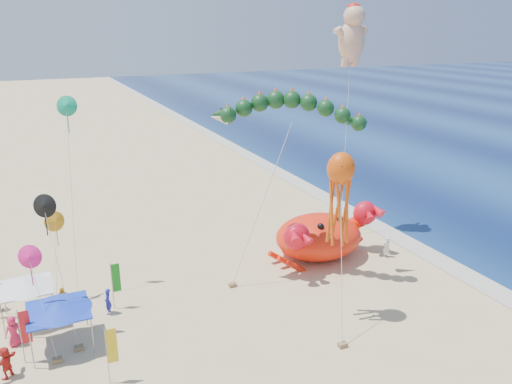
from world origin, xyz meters
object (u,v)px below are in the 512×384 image
octopus_kite (340,192)px  canopy_blue (58,307)px  canopy_white (25,284)px  cherub_kite (352,34)px  crab_inflatable (320,235)px  dragon_kite (290,115)px

octopus_kite → canopy_blue: size_ratio=2.88×
octopus_kite → canopy_white: octopus_kite is taller
cherub_kite → canopy_blue: size_ratio=5.22×
canopy_blue → canopy_white: same height
canopy_white → cherub_kite: bearing=10.1°
cherub_kite → canopy_blue: bearing=-161.4°
crab_inflatable → octopus_kite: bearing=-115.4°
crab_inflatable → canopy_blue: crab_inflatable is taller
dragon_kite → canopy_blue: size_ratio=3.53×
crab_inflatable → cherub_kite: bearing=40.9°
canopy_blue → canopy_white: (-1.57, 3.49, -0.00)m
cherub_kite → crab_inflatable: bearing=-139.1°
dragon_kite → octopus_kite: 6.78m
octopus_kite → canopy_white: bearing=157.2°
crab_inflatable → canopy_blue: 19.39m
canopy_blue → cherub_kite: bearing=18.6°
canopy_white → crab_inflatable: bearing=0.8°
crab_inflatable → canopy_white: (-20.58, -0.28, 0.65)m
dragon_kite → canopy_white: bearing=175.4°
dragon_kite → canopy_blue: bearing=-172.1°
crab_inflatable → cherub_kite: size_ratio=0.49×
dragon_kite → cherub_kite: 11.51m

